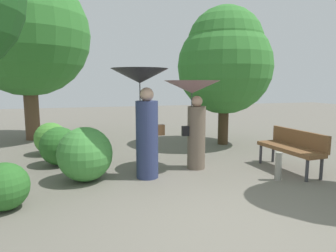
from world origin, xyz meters
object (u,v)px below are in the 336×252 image
at_px(person_right, 194,105).
at_px(tree_near_right, 225,60).
at_px(tree_mid_left, 26,24).
at_px(person_left, 143,106).
at_px(park_bench, 292,146).
at_px(path_marker_post, 278,166).

relative_size(person_right, tree_near_right, 0.47).
relative_size(tree_near_right, tree_mid_left, 0.69).
height_order(person_left, park_bench, person_left).
bearing_deg(path_marker_post, tree_mid_left, 130.84).
bearing_deg(park_bench, path_marker_post, -58.30).
relative_size(person_right, tree_mid_left, 0.32).
height_order(tree_near_right, path_marker_post, tree_near_right).
height_order(person_left, tree_near_right, tree_near_right).
height_order(person_left, tree_mid_left, tree_mid_left).
height_order(park_bench, tree_mid_left, tree_mid_left).
bearing_deg(person_left, path_marker_post, -112.23).
distance_m(person_left, tree_mid_left, 5.92).
bearing_deg(person_right, park_bench, -112.67).
relative_size(park_bench, tree_mid_left, 0.27).
relative_size(person_left, tree_mid_left, 0.36).
xyz_separation_m(person_left, tree_near_right, (2.91, 2.44, 1.09)).
height_order(person_left, person_right, person_left).
bearing_deg(path_marker_post, tree_near_right, 80.20).
distance_m(tree_mid_left, path_marker_post, 8.24).
height_order(park_bench, tree_near_right, tree_near_right).
distance_m(person_right, path_marker_post, 2.01).
height_order(person_right, tree_mid_left, tree_mid_left).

